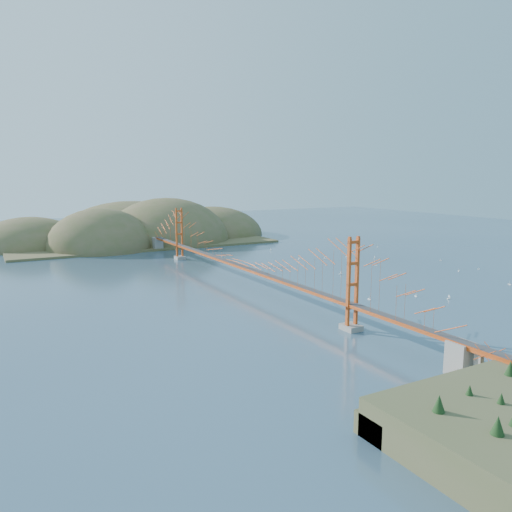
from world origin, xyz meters
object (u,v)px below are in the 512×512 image
sailboat_2 (449,298)px  sailboat_1 (376,265)px  fort (479,374)px  sailboat_0 (416,296)px  bridge (240,245)px

sailboat_2 → sailboat_1: bearing=70.0°
fort → sailboat_2: fort is taller
fort → sailboat_0: fort is taller
fort → sailboat_2: bearing=44.6°
fort → sailboat_1: fort is taller
sailboat_0 → sailboat_2: 4.85m
fort → sailboat_2: 32.37m
bridge → sailboat_1: size_ratio=143.34×
bridge → sailboat_0: 30.41m
sailboat_1 → sailboat_2: bearing=-110.0°
fort → sailboat_1: (32.96, 49.84, -0.52)m
sailboat_0 → sailboat_2: size_ratio=0.91×
sailboat_0 → sailboat_1: (13.18, 23.56, -0.00)m
sailboat_2 → sailboat_1: sailboat_2 is taller
sailboat_0 → bridge: bearing=132.9°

